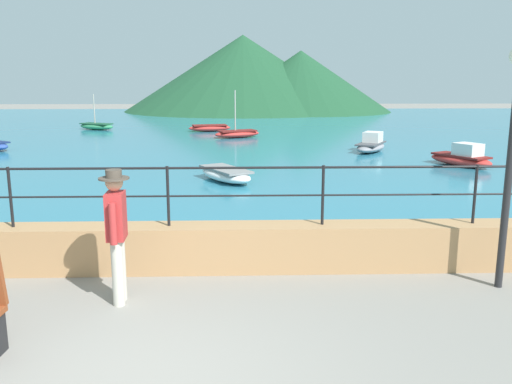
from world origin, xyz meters
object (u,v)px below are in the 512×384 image
Objects in this scene: boat_5 at (226,174)px; boat_2 at (97,126)px; person_walking at (117,230)px; boat_4 at (237,133)px; boat_0 at (462,158)px; boat_3 at (371,145)px; boat_1 at (210,128)px.

boat_2 is at bearing 115.72° from boat_5.
boat_4 is at bearing 85.75° from person_walking.
boat_0 is 1.00× the size of boat_2.
boat_3 is 0.99× the size of boat_4.
person_walking is 0.72× the size of boat_2.
boat_4 is at bearing -65.33° from boat_1.
boat_4 reaches higher than boat_2.
boat_3 is at bearing 120.68° from boat_0.
boat_2 is at bearing 143.25° from boat_3.
boat_0 and boat_3 have the same top height.
boat_2 is at bearing 105.08° from person_walking.
boat_1 is at bearing 90.14° from person_walking.
boat_4 is 1.01× the size of boat_5.
boat_2 is 1.00× the size of boat_3.
person_walking is at bearing -98.14° from boat_5.
boat_5 is at bearing -162.24° from boat_0.
boat_4 is at bearing 129.58° from boat_0.
boat_2 reaches higher than boat_5.
boat_2 is (-15.37, 13.48, -0.06)m from boat_0.
boat_3 is 7.52m from boat_4.
person_walking is at bearing -89.86° from boat_1.
boat_3 is 1.00× the size of boat_5.
boat_5 is (-5.56, -6.06, -0.07)m from boat_3.
person_walking reaches higher than boat_3.
boat_4 is (7.96, -4.52, 0.00)m from boat_2.
person_walking reaches higher than boat_0.
boat_4 is (-7.41, 8.96, -0.06)m from boat_0.
boat_4 is at bearing 134.52° from boat_3.
boat_0 is 15.16m from boat_1.
boat_3 is (6.73, 14.26, -0.65)m from person_walking.
boat_2 is 1.00× the size of boat_5.
person_walking is at bearing -115.27° from boat_3.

